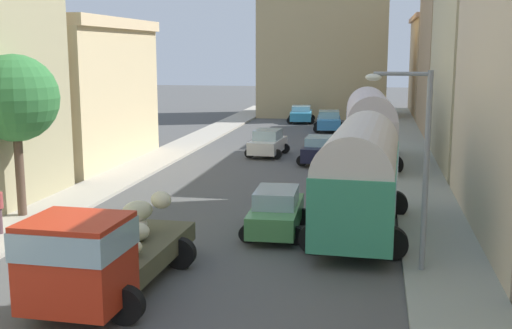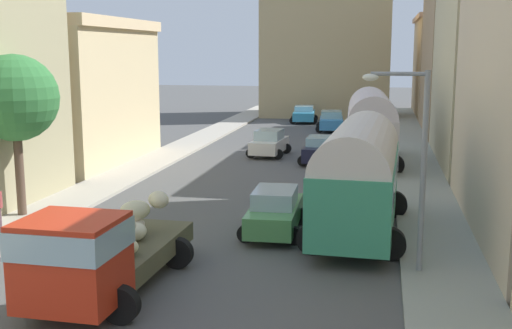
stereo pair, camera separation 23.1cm
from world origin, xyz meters
name	(u,v)px [view 1 (the left image)]	position (x,y,z in m)	size (l,w,h in m)	color
ground_plane	(284,161)	(0.00, 27.00, 0.00)	(154.00, 154.00, 0.00)	#50504F
sidewalk_left	(163,156)	(-7.25, 27.00, 0.07)	(2.50, 70.00, 0.14)	#AEA799
sidewalk_right	(414,164)	(7.25, 27.00, 0.07)	(2.50, 70.00, 0.14)	#969B91
building_left_2	(84,91)	(-10.90, 24.53, 4.01)	(5.28, 10.71, 7.97)	beige
building_right_2	(492,56)	(11.23, 28.56, 5.98)	(6.00, 13.11, 11.90)	beige
building_right_3	(451,53)	(10.51, 42.16, 6.03)	(4.02, 12.89, 12.07)	tan
building_right_4	(441,66)	(11.14, 56.22, 4.78)	(5.80, 14.33, 9.51)	tan
distant_church	(324,33)	(0.00, 53.03, 7.88)	(11.92, 7.34, 22.82)	tan
parked_bus_0	(360,173)	(4.62, 13.05, 2.13)	(3.55, 8.39, 3.91)	#39986E
parked_bus_1	(369,124)	(4.75, 26.94, 2.24)	(3.63, 9.02, 4.08)	silver
cargo_truck_0	(102,251)	(-1.52, 5.75, 1.31)	(3.18, 6.63, 2.49)	red
car_0	(268,143)	(-1.24, 28.81, 0.79)	(2.39, 3.79, 1.59)	silver
car_1	(301,114)	(-1.35, 46.98, 0.76)	(2.56, 3.90, 1.50)	#3595C3
car_2	(276,211)	(1.82, 12.57, 0.78)	(2.26, 4.02, 1.56)	#4B8E4C
car_3	(320,150)	(2.06, 26.87, 0.76)	(2.36, 3.88, 1.50)	#1A1A31
car_4	(329,121)	(1.47, 41.52, 0.80)	(2.56, 4.05, 1.60)	#3A88CB
streetlamp_near	(417,153)	(6.23, 9.27, 3.49)	(1.81, 0.28, 5.73)	gray
roadside_tree_1	(15,99)	(-7.90, 12.74, 4.51)	(3.20, 3.20, 6.14)	brown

